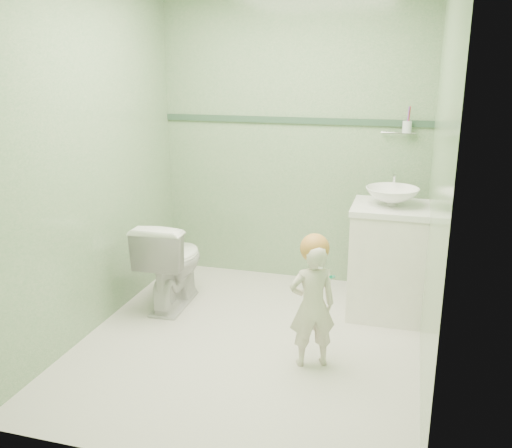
% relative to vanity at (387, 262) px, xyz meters
% --- Properties ---
extents(ground, '(2.50, 2.50, 0.00)m').
position_rel_vanity_xyz_m(ground, '(-0.84, -0.70, -0.40)').
color(ground, beige).
rests_on(ground, ground).
extents(room_shell, '(2.50, 2.54, 2.40)m').
position_rel_vanity_xyz_m(room_shell, '(-0.84, -0.70, 0.80)').
color(room_shell, '#7AA776').
rests_on(room_shell, ground).
extents(trim_stripe, '(2.20, 0.02, 0.05)m').
position_rel_vanity_xyz_m(trim_stripe, '(-0.84, 0.54, 0.95)').
color(trim_stripe, '#33513D').
rests_on(trim_stripe, room_shell).
extents(vanity, '(0.52, 0.50, 0.80)m').
position_rel_vanity_xyz_m(vanity, '(0.00, 0.00, 0.00)').
color(vanity, silver).
rests_on(vanity, ground).
extents(counter, '(0.54, 0.52, 0.04)m').
position_rel_vanity_xyz_m(counter, '(0.00, 0.00, 0.41)').
color(counter, white).
rests_on(counter, vanity).
extents(basin, '(0.37, 0.37, 0.13)m').
position_rel_vanity_xyz_m(basin, '(0.00, 0.00, 0.49)').
color(basin, white).
rests_on(basin, counter).
extents(faucet, '(0.03, 0.13, 0.18)m').
position_rel_vanity_xyz_m(faucet, '(0.00, 0.19, 0.57)').
color(faucet, silver).
rests_on(faucet, counter).
extents(cup_holder, '(0.26, 0.07, 0.21)m').
position_rel_vanity_xyz_m(cup_holder, '(0.05, 0.48, 0.93)').
color(cup_holder, silver).
rests_on(cup_holder, room_shell).
extents(toilet, '(0.41, 0.69, 0.69)m').
position_rel_vanity_xyz_m(toilet, '(-1.58, -0.28, -0.06)').
color(toilet, white).
rests_on(toilet, ground).
extents(toddler, '(0.34, 0.29, 0.79)m').
position_rel_vanity_xyz_m(toddler, '(-0.40, -0.87, -0.01)').
color(toddler, beige).
rests_on(toddler, ground).
extents(hair_cap, '(0.17, 0.17, 0.17)m').
position_rel_vanity_xyz_m(hair_cap, '(-0.40, -0.85, 0.35)').
color(hair_cap, '#C08139').
rests_on(hair_cap, toddler).
extents(teal_toothbrush, '(0.10, 0.14, 0.08)m').
position_rel_vanity_xyz_m(teal_toothbrush, '(-0.28, -0.95, 0.23)').
color(teal_toothbrush, '#088A65').
rests_on(teal_toothbrush, toddler).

